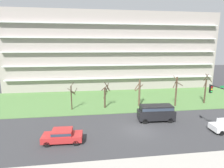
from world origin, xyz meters
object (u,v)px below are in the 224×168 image
object	(u,v)px
tree_far_left	(72,96)
tree_left	(105,95)
tree_right	(176,90)
van_black_center_left	(156,112)
tree_far_right	(205,90)
tree_center	(139,92)
sedan_red_near_left	(62,135)

from	to	relation	value
tree_far_left	tree_left	world-z (taller)	tree_left
tree_right	van_black_center_left	distance (m)	8.58
tree_left	tree_far_right	distance (m)	19.00
tree_far_right	tree_far_left	bearing A→B (deg)	-179.09
tree_left	tree_right	world-z (taller)	tree_right
tree_far_left	van_black_center_left	distance (m)	14.05
tree_left	tree_right	xyz separation A→B (m)	(12.72, -0.60, 0.57)
tree_center	tree_right	size ratio (longest dim) A/B	0.90
tree_left	sedan_red_near_left	bearing A→B (deg)	-117.99
tree_center	tree_far_right	xyz separation A→B (m)	(12.87, -0.01, 0.06)
tree_right	tree_far_right	distance (m)	6.33
tree_center	tree_right	xyz separation A→B (m)	(6.59, -0.81, 0.31)
tree_far_right	van_black_center_left	distance (m)	14.06
tree_right	tree_left	bearing A→B (deg)	177.31
tree_center	van_black_center_left	bearing A→B (deg)	-84.82
tree_far_right	tree_left	bearing A→B (deg)	-179.39
sedan_red_near_left	van_black_center_left	bearing A→B (deg)	21.52
tree_center	tree_far_right	size ratio (longest dim) A/B	0.85
tree_left	tree_right	size ratio (longest dim) A/B	0.87
tree_right	tree_far_right	size ratio (longest dim) A/B	0.95
tree_far_left	tree_far_right	xyz separation A→B (m)	(24.73, 0.39, 0.29)
tree_far_right	sedan_red_near_left	size ratio (longest dim) A/B	1.32
tree_far_left	sedan_red_near_left	xyz separation A→B (m)	(-0.14, -10.86, -1.56)
tree_left	tree_center	xyz separation A→B (m)	(6.12, 0.22, 0.27)
tree_center	tree_right	world-z (taller)	tree_right
tree_far_left	tree_left	bearing A→B (deg)	1.91
van_black_center_left	tree_left	bearing A→B (deg)	-41.58
tree_left	tree_far_right	bearing A→B (deg)	0.61
tree_far_left	sedan_red_near_left	world-z (taller)	tree_far_left
tree_far_left	van_black_center_left	xyz separation A→B (m)	(12.48, -6.36, -1.04)
van_black_center_left	sedan_red_near_left	bearing A→B (deg)	22.26
tree_left	sedan_red_near_left	size ratio (longest dim) A/B	1.09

